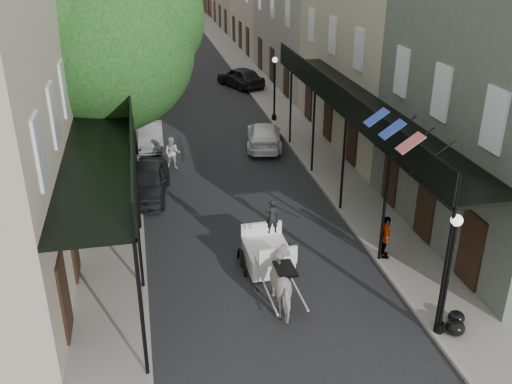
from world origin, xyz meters
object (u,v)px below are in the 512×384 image
pedestrian_sidewalk_right (385,237)px  car_left_mid (151,136)px  lamppost_right_near (448,274)px  tree_near (119,38)px  car_right_near (264,135)px  lamppost_right_far (275,88)px  car_left_far (140,93)px  car_right_far (240,77)px  tree_far (122,10)px  car_left_near (147,181)px  lamppost_left (133,181)px  pedestrian_walking (172,153)px  carriage (265,234)px  horse (286,283)px  pedestrian_sidewalk_left (127,114)px

pedestrian_sidewalk_right → car_left_mid: pedestrian_sidewalk_right is taller
lamppost_right_near → pedestrian_sidewalk_right: bearing=88.6°
tree_near → car_right_near: (6.80, 3.82, -5.86)m
lamppost_right_near → lamppost_right_far: bearing=90.0°
pedestrian_sidewalk_right → car_left_far: pedestrian_sidewalk_right is taller
car_left_mid → car_right_far: bearing=60.1°
lamppost_right_far → car_left_mid: 7.98m
car_left_mid → lamppost_right_far: bearing=22.3°
lamppost_right_far → car_right_far: (-0.50, 8.42, -1.31)m
pedestrian_sidewalk_right → car_left_far: (-7.80, 21.90, -0.28)m
tree_far → car_left_near: (0.65, -15.18, -5.13)m
lamppost_left → car_right_near: bearing=50.1°
pedestrian_walking → car_right_near: pedestrian_walking is taller
carriage → horse: bearing=-90.0°
tree_near → car_left_far: 15.03m
pedestrian_sidewalk_left → car_left_mid: pedestrian_sidewalk_left is taller
car_left_near → car_right_far: (7.20, 17.42, 0.03)m
tree_near → car_left_mid: (0.97, 5.02, -5.89)m
lamppost_right_far → pedestrian_sidewalk_left: lamppost_right_far is taller
lamppost_right_near → car_left_mid: (-7.33, 17.20, -1.46)m
tree_far → pedestrian_sidewalk_right: (8.45, -22.08, -4.94)m
lamppost_left → car_right_near: 10.53m
carriage → pedestrian_walking: 9.42m
car_right_near → car_left_mid: bearing=0.1°
pedestrian_sidewalk_left → horse: bearing=70.0°
pedestrian_sidewalk_left → tree_far: bearing=-125.6°
pedestrian_walking → car_right_far: pedestrian_walking is taller
lamppost_right_near → pedestrian_walking: size_ratio=2.37×
tree_far → lamppost_left: (0.15, -18.18, -3.79)m
pedestrian_sidewalk_left → car_left_mid: size_ratio=0.50×
car_right_far → tree_near: bearing=41.0°
lamppost_left → horse: 7.32m
tree_near → pedestrian_walking: size_ratio=6.15×
tree_near → car_left_mid: 7.80m
lamppost_left → lamppost_right_far: size_ratio=1.00×
lamppost_right_far → horse: lamppost_right_far is taller
tree_far → car_left_near: size_ratio=2.07×
lamppost_right_far → car_left_far: (-7.70, 6.00, -1.44)m
car_left_far → car_right_near: car_right_near is taller
car_right_far → pedestrian_walking: bearing=44.4°
car_left_far → car_right_near: 11.77m
horse → tree_near: bearing=-67.5°
lamppost_left → car_left_mid: 9.36m
car_left_near → tree_far: bearing=100.6°
tree_near → lamppost_right_far: 12.24m
lamppost_right_far → car_left_mid: bearing=-159.1°
tree_far → car_left_mid: (1.02, -8.98, -5.24)m
lamppost_left → pedestrian_sidewalk_right: lamppost_left is taller
car_left_mid → car_right_far: car_right_far is taller
lamppost_right_near → carriage: lamppost_right_near is taller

